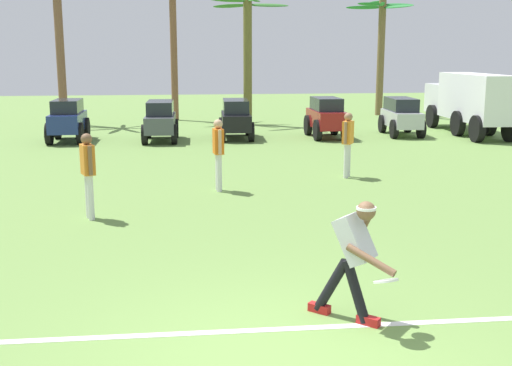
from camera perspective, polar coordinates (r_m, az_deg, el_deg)
name	(u,v)px	position (r m, az deg, el deg)	size (l,w,h in m)	color
ground_plane	(282,358)	(6.58, 2.35, -15.32)	(80.00, 80.00, 0.00)	olive
field_line_paint	(272,329)	(7.18, 1.47, -12.88)	(19.85, 0.11, 0.01)	white
frisbee_thrower	(354,254)	(7.20, 8.67, -6.22)	(0.78, 0.94, 1.40)	black
frisbee_in_flight	(386,281)	(6.89, 11.47, -8.52)	(0.33, 0.33, 0.11)	white
teammate_near_sideline	(348,139)	(15.48, 8.16, 3.92)	(0.35, 0.46, 1.56)	silver
teammate_midfield	(218,148)	(13.83, -3.37, 3.11)	(0.23, 0.50, 1.56)	silver
teammate_deep	(88,168)	(11.85, -14.71, 1.32)	(0.31, 0.49, 1.56)	silver
parked_car_slot_a	(68,119)	(22.53, -16.38, 5.45)	(1.17, 2.35, 1.40)	navy
parked_car_slot_b	(160,120)	(22.02, -8.49, 5.60)	(1.20, 2.42, 1.34)	#474C51
parked_car_slot_c	(236,118)	(22.41, -1.81, 5.82)	(1.24, 2.44, 1.34)	black
parked_car_slot_d	(326,116)	(22.75, 6.27, 5.90)	(1.18, 2.36, 1.40)	maroon
parked_car_slot_e	(401,115)	(23.86, 12.78, 5.90)	(1.30, 2.46, 1.34)	#B7BABF
box_truck	(468,100)	(24.88, 18.35, 7.00)	(1.58, 5.94, 2.20)	silver
palm_tree_far_left	(59,30)	(27.99, -17.13, 12.84)	(3.42, 3.10, 6.36)	brown
palm_tree_left_of_centre	(173,14)	(28.68, -7.38, 14.68)	(3.75, 3.61, 7.33)	brown
palm_tree_right_of_centre	(248,49)	(26.70, -0.75, 11.83)	(3.33, 2.98, 5.27)	brown
palm_tree_far_right	(381,43)	(31.20, 11.07, 12.08)	(3.14, 3.33, 5.46)	brown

